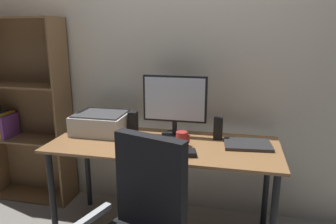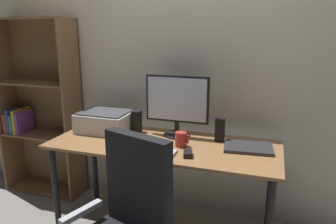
# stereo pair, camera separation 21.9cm
# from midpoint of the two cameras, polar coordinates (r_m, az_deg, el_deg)

# --- Properties ---
(back_wall) EXTENTS (6.40, 0.10, 2.60)m
(back_wall) POSITION_cam_midpoint_polar(r_m,az_deg,el_deg) (2.61, -0.69, 9.69)
(back_wall) COLOR beige
(back_wall) RESTS_ON ground
(desk) EXTENTS (1.62, 0.66, 0.74)m
(desk) POSITION_cam_midpoint_polar(r_m,az_deg,el_deg) (2.29, -3.56, -7.74)
(desk) COLOR olive
(desk) RESTS_ON ground
(monitor) EXTENTS (0.48, 0.20, 0.46)m
(monitor) POSITION_cam_midpoint_polar(r_m,az_deg,el_deg) (2.35, -1.45, 1.74)
(monitor) COLOR black
(monitor) RESTS_ON desk
(keyboard) EXTENTS (0.29, 0.11, 0.02)m
(keyboard) POSITION_cam_midpoint_polar(r_m,az_deg,el_deg) (2.08, -4.95, -7.22)
(keyboard) COLOR #B7BABC
(keyboard) RESTS_ON desk
(mouse) EXTENTS (0.08, 0.11, 0.03)m
(mouse) POSITION_cam_midpoint_polar(r_m,az_deg,el_deg) (2.03, 1.21, -7.49)
(mouse) COLOR black
(mouse) RESTS_ON desk
(coffee_mug) EXTENTS (0.10, 0.08, 0.10)m
(coffee_mug) POSITION_cam_midpoint_polar(r_m,az_deg,el_deg) (2.19, -0.35, -4.93)
(coffee_mug) COLOR #B72D28
(coffee_mug) RESTS_ON desk
(laptop) EXTENTS (0.34, 0.26, 0.02)m
(laptop) POSITION_cam_midpoint_polar(r_m,az_deg,el_deg) (2.24, 11.53, -5.84)
(laptop) COLOR #2D2D30
(laptop) RESTS_ON desk
(speaker_left) EXTENTS (0.06, 0.07, 0.17)m
(speaker_left) POSITION_cam_midpoint_polar(r_m,az_deg,el_deg) (2.48, -8.86, -1.91)
(speaker_left) COLOR black
(speaker_left) RESTS_ON desk
(speaker_right) EXTENTS (0.06, 0.07, 0.17)m
(speaker_right) POSITION_cam_midpoint_polar(r_m,az_deg,el_deg) (2.33, 6.43, -2.92)
(speaker_right) COLOR black
(speaker_right) RESTS_ON desk
(printer) EXTENTS (0.40, 0.34, 0.16)m
(printer) POSITION_cam_midpoint_polar(r_m,az_deg,el_deg) (2.54, -14.43, -1.94)
(printer) COLOR silver
(printer) RESTS_ON desk
(bookshelf) EXTENTS (0.76, 0.28, 1.63)m
(bookshelf) POSITION_cam_midpoint_polar(r_m,az_deg,el_deg) (3.15, -26.20, -0.29)
(bookshelf) COLOR brown
(bookshelf) RESTS_ON ground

